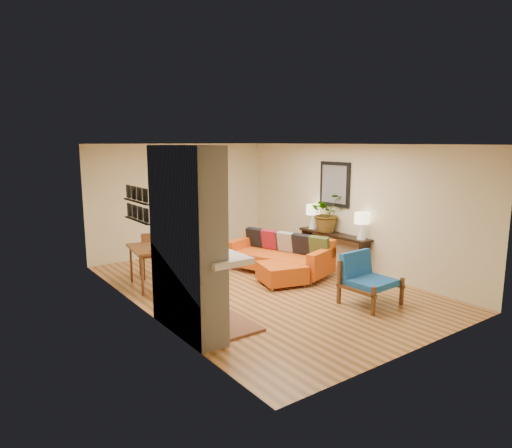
# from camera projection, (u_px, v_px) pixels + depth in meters

# --- Properties ---
(room_shell) EXTENTS (6.50, 6.50, 6.50)m
(room_shell) POSITION_uv_depth(u_px,v_px,m) (216.00, 203.00, 10.67)
(room_shell) COLOR tan
(room_shell) RESTS_ON ground
(fireplace) EXTENTS (1.09, 1.68, 2.60)m
(fireplace) POSITION_uv_depth(u_px,v_px,m) (189.00, 245.00, 6.27)
(fireplace) COLOR white
(fireplace) RESTS_ON ground
(sofa) EXTENTS (1.52, 2.27, 0.83)m
(sofa) POSITION_uv_depth(u_px,v_px,m) (282.00, 255.00, 9.34)
(sofa) COLOR silver
(sofa) RESTS_ON ground
(ottoman) EXTENTS (0.95, 0.95, 0.39)m
(ottoman) POSITION_uv_depth(u_px,v_px,m) (282.00, 272.00, 8.55)
(ottoman) COLOR silver
(ottoman) RESTS_ON ground
(blue_chair) EXTENTS (0.84, 0.83, 0.84)m
(blue_chair) POSITION_uv_depth(u_px,v_px,m) (365.00, 276.00, 7.54)
(blue_chair) COLOR brown
(blue_chair) RESTS_ON ground
(dining_table) EXTENTS (0.88, 1.74, 0.92)m
(dining_table) POSITION_uv_depth(u_px,v_px,m) (155.00, 254.00, 8.38)
(dining_table) COLOR brown
(dining_table) RESTS_ON ground
(console_table) EXTENTS (0.34, 1.85, 0.72)m
(console_table) POSITION_uv_depth(u_px,v_px,m) (334.00, 240.00, 9.71)
(console_table) COLOR black
(console_table) RESTS_ON ground
(lamp_near) EXTENTS (0.30, 0.30, 0.54)m
(lamp_near) POSITION_uv_depth(u_px,v_px,m) (362.00, 223.00, 9.03)
(lamp_near) COLOR white
(lamp_near) RESTS_ON console_table
(lamp_far) EXTENTS (0.30, 0.30, 0.54)m
(lamp_far) POSITION_uv_depth(u_px,v_px,m) (313.00, 214.00, 10.16)
(lamp_far) COLOR white
(lamp_far) RESTS_ON console_table
(houseplant) EXTENTS (0.83, 0.74, 0.84)m
(houseplant) POSITION_uv_depth(u_px,v_px,m) (327.00, 213.00, 9.78)
(houseplant) COLOR #1E5919
(houseplant) RESTS_ON console_table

